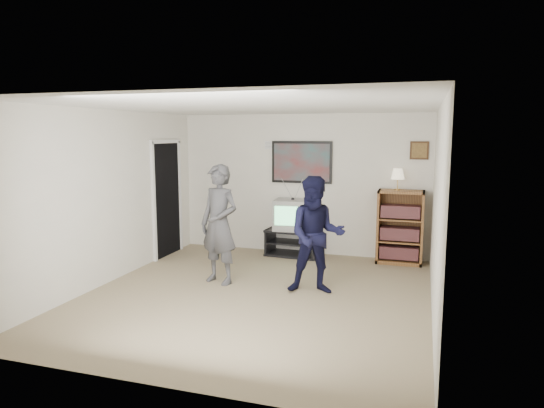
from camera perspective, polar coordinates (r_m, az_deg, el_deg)
The scene contains 13 objects.
room_shell at distance 6.67m, azimuth -0.93°, elevation 0.47°, with size 4.51×5.00×2.51m.
media_stand at distance 8.66m, azimuth 2.51°, elevation -4.54°, with size 0.97×0.59×0.47m.
crt_television at distance 8.56m, azimuth 2.45°, elevation -1.26°, with size 0.63×0.53×0.53m, color gray, non-canonical shape.
bookshelf at distance 8.36m, azimuth 14.83°, elevation -2.63°, with size 0.75×0.43×1.23m, color brown, non-canonical shape.
table_lamp at distance 8.30m, azimuth 14.57°, elevation 2.82°, with size 0.22×0.22×0.36m, color beige, non-canonical shape.
person_tall at distance 7.02m, azimuth -6.22°, elevation -2.39°, with size 0.63×0.41×1.73m, color #3C3C3F.
person_short at distance 6.57m, azimuth 5.22°, elevation -3.68°, with size 0.78×0.61×1.60m, color black.
controller_left at distance 7.20m, azimuth -5.69°, elevation 0.47°, with size 0.04×0.13×0.04m, color white.
controller_right at distance 6.76m, azimuth 5.96°, elevation -0.50°, with size 0.04×0.13×0.04m, color white.
poster at distance 8.67m, azimuth 3.51°, elevation 4.93°, with size 1.10×0.03×0.75m, color black.
air_vent at distance 8.81m, azimuth 0.03°, elevation 6.95°, with size 0.28×0.02×0.14m, color white.
small_picture at distance 8.41m, azimuth 16.94°, elevation 6.05°, with size 0.30×0.03×0.30m, color black.
doorway at distance 8.76m, azimuth -12.30°, elevation 0.51°, with size 0.03×0.85×2.00m, color black.
Camera 1 is at (2.08, -5.93, 2.16)m, focal length 32.00 mm.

